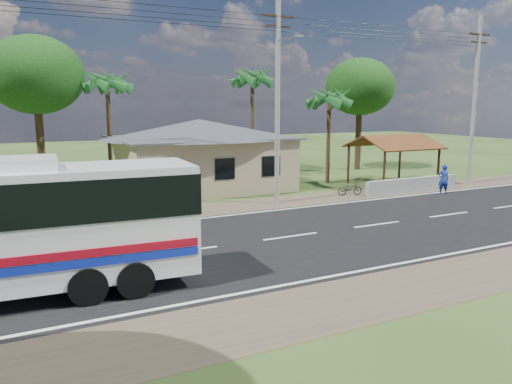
# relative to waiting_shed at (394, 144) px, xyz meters

# --- Properties ---
(ground) EXTENTS (120.00, 120.00, 0.00)m
(ground) POSITION_rel_waiting_shed_xyz_m (-13.00, -8.50, -2.73)
(ground) COLOR #274117
(ground) RESTS_ON ground
(road) EXTENTS (120.00, 16.00, 0.03)m
(road) POSITION_rel_waiting_shed_xyz_m (-13.00, -8.50, -2.72)
(road) COLOR black
(road) RESTS_ON ground
(house) EXTENTS (12.40, 10.00, 5.00)m
(house) POSITION_rel_waiting_shed_xyz_m (-12.00, 4.50, -0.09)
(house) COLOR tan
(house) RESTS_ON ground
(waiting_shed) EXTENTS (5.20, 4.48, 3.35)m
(waiting_shed) POSITION_rel_waiting_shed_xyz_m (0.00, 0.00, 0.00)
(waiting_shed) COLOR #3B2215
(waiting_shed) RESTS_ON ground
(concrete_barrier) EXTENTS (7.00, 0.30, 0.90)m
(concrete_barrier) POSITION_rel_waiting_shed_xyz_m (-1.00, -2.90, -2.28)
(concrete_barrier) COLOR #9E9E99
(concrete_barrier) RESTS_ON ground
(utility_poles) EXTENTS (32.80, 2.22, 11.00)m
(utility_poles) POSITION_rel_waiting_shed_xyz_m (-10.33, -2.01, 3.04)
(utility_poles) COLOR #9E9E99
(utility_poles) RESTS_ON ground
(palm_near) EXTENTS (2.80, 2.80, 6.70)m
(palm_near) POSITION_rel_waiting_shed_xyz_m (-3.50, 2.50, 2.98)
(palm_near) COLOR #47301E
(palm_near) RESTS_ON ground
(palm_mid) EXTENTS (2.80, 2.80, 8.20)m
(palm_mid) POSITION_rel_waiting_shed_xyz_m (-7.00, 7.00, 4.43)
(palm_mid) COLOR #47301E
(palm_mid) RESTS_ON ground
(palm_far) EXTENTS (2.80, 2.80, 7.70)m
(palm_far) POSITION_rel_waiting_shed_xyz_m (-17.00, 7.50, 3.95)
(palm_far) COLOR #47301E
(palm_far) RESTS_ON ground
(tree_behind_house) EXTENTS (6.00, 6.00, 9.61)m
(tree_behind_house) POSITION_rel_waiting_shed_xyz_m (-21.00, 9.50, 4.39)
(tree_behind_house) COLOR #47301E
(tree_behind_house) RESTS_ON ground
(tree_behind_shed) EXTENTS (5.60, 5.60, 9.02)m
(tree_behind_shed) POSITION_rel_waiting_shed_xyz_m (3.00, 7.50, 3.95)
(tree_behind_shed) COLOR #47301E
(tree_behind_shed) RESTS_ON ground
(motorcycle) EXTENTS (1.59, 0.80, 0.80)m
(motorcycle) POSITION_rel_waiting_shed_xyz_m (-5.02, -1.98, -2.33)
(motorcycle) COLOR black
(motorcycle) RESTS_ON ground
(person) EXTENTS (0.78, 0.67, 1.80)m
(person) POSITION_rel_waiting_shed_xyz_m (0.13, -4.26, -1.83)
(person) COLOR navy
(person) RESTS_ON ground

